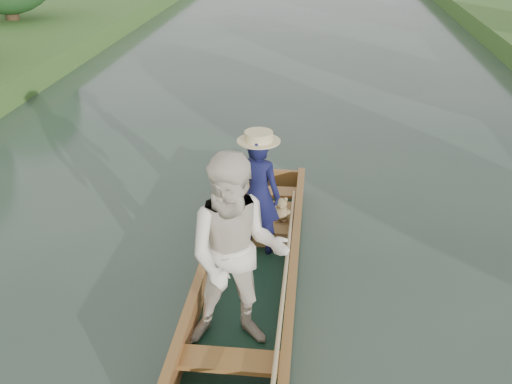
# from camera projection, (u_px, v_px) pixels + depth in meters

# --- Properties ---
(ground) EXTENTS (120.00, 120.00, 0.00)m
(ground) POSITION_uv_depth(u_px,v_px,m) (251.00, 285.00, 6.85)
(ground) COLOR #283D30
(ground) RESTS_ON ground
(punt) EXTENTS (1.12, 5.26, 2.15)m
(punt) POSITION_uv_depth(u_px,v_px,m) (246.00, 249.00, 6.13)
(punt) COLOR black
(punt) RESTS_ON ground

